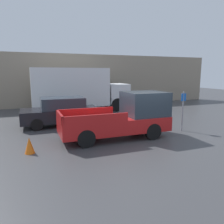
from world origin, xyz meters
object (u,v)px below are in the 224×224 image
pickup_truck (125,117)px  parking_sign (183,109)px  newspaper_box (102,99)px  traffic_cone (29,145)px  car (61,111)px  delivery_truck (77,88)px

pickup_truck → parking_sign: pickup_truck is taller
newspaper_box → traffic_cone: size_ratio=1.75×
car → parking_sign: 6.95m
delivery_truck → newspaper_box: bearing=43.3°
traffic_cone → parking_sign: bearing=5.3°
pickup_truck → traffic_cone: 4.45m
pickup_truck → traffic_cone: bearing=-170.4°
parking_sign → traffic_cone: parking_sign is taller
car → delivery_truck: 4.91m
pickup_truck → newspaper_box: bearing=77.4°
pickup_truck → car: (-2.50, 3.67, -0.17)m
parking_sign → delivery_truck: bearing=116.3°
pickup_truck → parking_sign: bearing=-0.2°
delivery_truck → pickup_truck: bearing=-85.6°
newspaper_box → car: bearing=-124.1°
car → traffic_cone: car is taller
car → traffic_cone: size_ratio=7.03×
car → parking_sign: parking_sign is taller
newspaper_box → delivery_truck: bearing=-136.7°
newspaper_box → pickup_truck: bearing=-102.6°
car → delivery_truck: size_ratio=0.58×
traffic_cone → newspaper_box: bearing=59.9°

